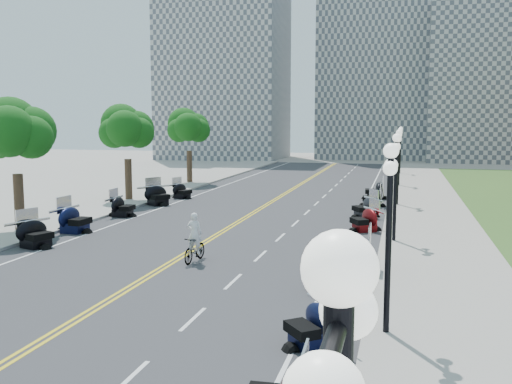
# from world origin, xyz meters

# --- Properties ---
(ground) EXTENTS (160.00, 160.00, 0.00)m
(ground) POSITION_xyz_m (0.00, 0.00, 0.00)
(ground) COLOR gray
(road) EXTENTS (16.00, 90.00, 0.01)m
(road) POSITION_xyz_m (0.00, 10.00, 0.00)
(road) COLOR #333335
(road) RESTS_ON ground
(centerline_yellow_a) EXTENTS (0.12, 90.00, 0.00)m
(centerline_yellow_a) POSITION_xyz_m (-0.12, 10.00, 0.01)
(centerline_yellow_a) COLOR yellow
(centerline_yellow_a) RESTS_ON road
(centerline_yellow_b) EXTENTS (0.12, 90.00, 0.00)m
(centerline_yellow_b) POSITION_xyz_m (0.12, 10.00, 0.01)
(centerline_yellow_b) COLOR yellow
(centerline_yellow_b) RESTS_ON road
(edge_line_north) EXTENTS (0.12, 90.00, 0.00)m
(edge_line_north) POSITION_xyz_m (6.40, 10.00, 0.01)
(edge_line_north) COLOR white
(edge_line_north) RESTS_ON road
(edge_line_south) EXTENTS (0.12, 90.00, 0.00)m
(edge_line_south) POSITION_xyz_m (-6.40, 10.00, 0.01)
(edge_line_south) COLOR white
(edge_line_south) RESTS_ON road
(lane_dash_3) EXTENTS (0.12, 2.00, 0.00)m
(lane_dash_3) POSITION_xyz_m (3.20, -12.00, 0.01)
(lane_dash_3) COLOR white
(lane_dash_3) RESTS_ON road
(lane_dash_4) EXTENTS (0.12, 2.00, 0.00)m
(lane_dash_4) POSITION_xyz_m (3.20, -8.00, 0.01)
(lane_dash_4) COLOR white
(lane_dash_4) RESTS_ON road
(lane_dash_5) EXTENTS (0.12, 2.00, 0.00)m
(lane_dash_5) POSITION_xyz_m (3.20, -4.00, 0.01)
(lane_dash_5) COLOR white
(lane_dash_5) RESTS_ON road
(lane_dash_6) EXTENTS (0.12, 2.00, 0.00)m
(lane_dash_6) POSITION_xyz_m (3.20, 0.00, 0.01)
(lane_dash_6) COLOR white
(lane_dash_6) RESTS_ON road
(lane_dash_7) EXTENTS (0.12, 2.00, 0.00)m
(lane_dash_7) POSITION_xyz_m (3.20, 4.00, 0.01)
(lane_dash_7) COLOR white
(lane_dash_7) RESTS_ON road
(lane_dash_8) EXTENTS (0.12, 2.00, 0.00)m
(lane_dash_8) POSITION_xyz_m (3.20, 8.00, 0.01)
(lane_dash_8) COLOR white
(lane_dash_8) RESTS_ON road
(lane_dash_9) EXTENTS (0.12, 2.00, 0.00)m
(lane_dash_9) POSITION_xyz_m (3.20, 12.00, 0.01)
(lane_dash_9) COLOR white
(lane_dash_9) RESTS_ON road
(lane_dash_10) EXTENTS (0.12, 2.00, 0.00)m
(lane_dash_10) POSITION_xyz_m (3.20, 16.00, 0.01)
(lane_dash_10) COLOR white
(lane_dash_10) RESTS_ON road
(lane_dash_11) EXTENTS (0.12, 2.00, 0.00)m
(lane_dash_11) POSITION_xyz_m (3.20, 20.00, 0.01)
(lane_dash_11) COLOR white
(lane_dash_11) RESTS_ON road
(lane_dash_12) EXTENTS (0.12, 2.00, 0.00)m
(lane_dash_12) POSITION_xyz_m (3.20, 24.00, 0.01)
(lane_dash_12) COLOR white
(lane_dash_12) RESTS_ON road
(lane_dash_13) EXTENTS (0.12, 2.00, 0.00)m
(lane_dash_13) POSITION_xyz_m (3.20, 28.00, 0.01)
(lane_dash_13) COLOR white
(lane_dash_13) RESTS_ON road
(lane_dash_14) EXTENTS (0.12, 2.00, 0.00)m
(lane_dash_14) POSITION_xyz_m (3.20, 32.00, 0.01)
(lane_dash_14) COLOR white
(lane_dash_14) RESTS_ON road
(lane_dash_15) EXTENTS (0.12, 2.00, 0.00)m
(lane_dash_15) POSITION_xyz_m (3.20, 36.00, 0.01)
(lane_dash_15) COLOR white
(lane_dash_15) RESTS_ON road
(lane_dash_16) EXTENTS (0.12, 2.00, 0.00)m
(lane_dash_16) POSITION_xyz_m (3.20, 40.00, 0.01)
(lane_dash_16) COLOR white
(lane_dash_16) RESTS_ON road
(lane_dash_17) EXTENTS (0.12, 2.00, 0.00)m
(lane_dash_17) POSITION_xyz_m (3.20, 44.00, 0.01)
(lane_dash_17) COLOR white
(lane_dash_17) RESTS_ON road
(lane_dash_18) EXTENTS (0.12, 2.00, 0.00)m
(lane_dash_18) POSITION_xyz_m (3.20, 48.00, 0.01)
(lane_dash_18) COLOR white
(lane_dash_18) RESTS_ON road
(lane_dash_19) EXTENTS (0.12, 2.00, 0.00)m
(lane_dash_19) POSITION_xyz_m (3.20, 52.00, 0.01)
(lane_dash_19) COLOR white
(lane_dash_19) RESTS_ON road
(sidewalk_north) EXTENTS (5.00, 90.00, 0.15)m
(sidewalk_north) POSITION_xyz_m (10.50, 10.00, 0.07)
(sidewalk_north) COLOR #9E9991
(sidewalk_north) RESTS_ON ground
(sidewalk_south) EXTENTS (5.00, 90.00, 0.15)m
(sidewalk_south) POSITION_xyz_m (-10.50, 10.00, 0.07)
(sidewalk_south) COLOR #9E9991
(sidewalk_south) RESTS_ON ground
(distant_block_a) EXTENTS (18.00, 14.00, 26.00)m
(distant_block_a) POSITION_xyz_m (-18.00, 62.00, 13.00)
(distant_block_a) COLOR gray
(distant_block_a) RESTS_ON ground
(distant_block_b) EXTENTS (16.00, 12.00, 30.00)m
(distant_block_b) POSITION_xyz_m (4.00, 68.00, 15.00)
(distant_block_b) COLOR gray
(distant_block_b) RESTS_ON ground
(distant_block_c) EXTENTS (20.00, 14.00, 22.00)m
(distant_block_c) POSITION_xyz_m (22.00, 65.00, 11.00)
(distant_block_c) COLOR gray
(distant_block_c) RESTS_ON ground
(street_lamp_1) EXTENTS (0.50, 1.20, 4.90)m
(street_lamp_1) POSITION_xyz_m (8.60, -8.00, 2.60)
(street_lamp_1) COLOR black
(street_lamp_1) RESTS_ON sidewalk_north
(street_lamp_2) EXTENTS (0.50, 1.20, 4.90)m
(street_lamp_2) POSITION_xyz_m (8.60, 4.00, 2.60)
(street_lamp_2) COLOR black
(street_lamp_2) RESTS_ON sidewalk_north
(street_lamp_3) EXTENTS (0.50, 1.20, 4.90)m
(street_lamp_3) POSITION_xyz_m (8.60, 16.00, 2.60)
(street_lamp_3) COLOR black
(street_lamp_3) RESTS_ON sidewalk_north
(street_lamp_4) EXTENTS (0.50, 1.20, 4.90)m
(street_lamp_4) POSITION_xyz_m (8.60, 28.00, 2.60)
(street_lamp_4) COLOR black
(street_lamp_4) RESTS_ON sidewalk_north
(street_lamp_5) EXTENTS (0.50, 1.20, 4.90)m
(street_lamp_5) POSITION_xyz_m (8.60, 40.00, 2.60)
(street_lamp_5) COLOR black
(street_lamp_5) RESTS_ON sidewalk_north
(tree_2) EXTENTS (4.80, 4.80, 9.20)m
(tree_2) POSITION_xyz_m (-10.00, 2.00, 4.75)
(tree_2) COLOR #235619
(tree_2) RESTS_ON sidewalk_south
(tree_3) EXTENTS (4.80, 4.80, 9.20)m
(tree_3) POSITION_xyz_m (-10.00, 14.00, 4.75)
(tree_3) COLOR #235619
(tree_3) RESTS_ON sidewalk_south
(tree_4) EXTENTS (4.80, 4.80, 9.20)m
(tree_4) POSITION_xyz_m (-10.00, 26.00, 4.75)
(tree_4) COLOR #235619
(tree_4) RESTS_ON sidewalk_south
(motorcycle_n_3) EXTENTS (2.51, 2.51, 1.25)m
(motorcycle_n_3) POSITION_xyz_m (6.81, -9.14, 0.62)
(motorcycle_n_3) COLOR black
(motorcycle_n_3) RESTS_ON road
(motorcycle_n_4) EXTENTS (2.69, 2.69, 1.41)m
(motorcycle_n_4) POSITION_xyz_m (6.88, -4.41, 0.70)
(motorcycle_n_4) COLOR black
(motorcycle_n_4) RESTS_ON road
(motorcycle_n_5) EXTENTS (2.12, 2.12, 1.48)m
(motorcycle_n_5) POSITION_xyz_m (7.18, -1.57, 0.74)
(motorcycle_n_5) COLOR black
(motorcycle_n_5) RESTS_ON road
(motorcycle_n_7) EXTENTS (2.64, 2.64, 1.35)m
(motorcycle_n_7) POSITION_xyz_m (7.07, 6.70, 0.67)
(motorcycle_n_7) COLOR #590A0C
(motorcycle_n_7) RESTS_ON road
(motorcycle_n_8) EXTENTS (2.67, 2.67, 1.36)m
(motorcycle_n_8) POSITION_xyz_m (6.82, 10.94, 0.68)
(motorcycle_n_8) COLOR black
(motorcycle_n_8) RESTS_ON road
(motorcycle_n_9) EXTENTS (2.00, 2.00, 1.34)m
(motorcycle_n_9) POSITION_xyz_m (6.97, 15.62, 0.67)
(motorcycle_n_9) COLOR black
(motorcycle_n_9) RESTS_ON road
(motorcycle_n_10) EXTENTS (2.20, 2.20, 1.44)m
(motorcycle_n_10) POSITION_xyz_m (6.95, 19.37, 0.72)
(motorcycle_n_10) COLOR black
(motorcycle_n_10) RESTS_ON road
(motorcycle_s_5) EXTENTS (2.55, 2.55, 1.40)m
(motorcycle_s_5) POSITION_xyz_m (-7.01, -0.91, 0.70)
(motorcycle_s_5) COLOR black
(motorcycle_s_5) RESTS_ON road
(motorcycle_s_6) EXTENTS (2.26, 2.26, 1.49)m
(motorcycle_s_6) POSITION_xyz_m (-7.25, 2.64, 0.75)
(motorcycle_s_6) COLOR black
(motorcycle_s_6) RESTS_ON road
(motorcycle_s_7) EXTENTS (1.98, 1.98, 1.35)m
(motorcycle_s_7) POSITION_xyz_m (-7.22, 7.72, 0.68)
(motorcycle_s_7) COLOR black
(motorcycle_s_7) RESTS_ON road
(motorcycle_s_8) EXTENTS (3.00, 3.00, 1.50)m
(motorcycle_s_8) POSITION_xyz_m (-7.11, 12.57, 0.75)
(motorcycle_s_8) COLOR black
(motorcycle_s_8) RESTS_ON road
(motorcycle_s_9) EXTENTS (2.31, 2.31, 1.26)m
(motorcycle_s_9) POSITION_xyz_m (-6.80, 16.17, 0.63)
(motorcycle_s_9) COLOR black
(motorcycle_s_9) RESTS_ON road
(bicycle) EXTENTS (0.69, 1.82, 1.07)m
(bicycle) POSITION_xyz_m (0.88, -1.67, 0.53)
(bicycle) COLOR #A51414
(bicycle) RESTS_ON road
(cyclist_rider) EXTENTS (0.61, 0.40, 1.68)m
(cyclist_rider) POSITION_xyz_m (0.88, -1.67, 1.91)
(cyclist_rider) COLOR white
(cyclist_rider) RESTS_ON bicycle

